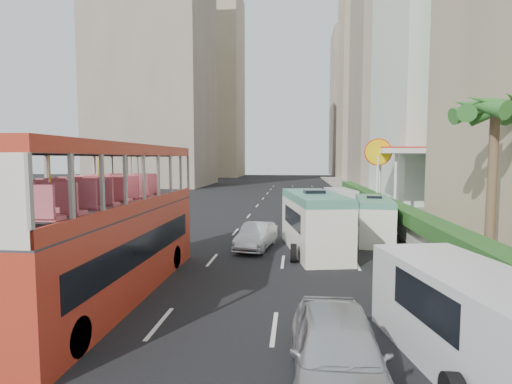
# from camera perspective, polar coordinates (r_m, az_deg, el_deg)

# --- Properties ---
(ground_plane) EXTENTS (200.00, 200.00, 0.00)m
(ground_plane) POSITION_cam_1_polar(r_m,az_deg,el_deg) (13.26, 4.90, -15.46)
(ground_plane) COLOR black
(ground_plane) RESTS_ON ground
(double_decker_bus) EXTENTS (2.50, 11.00, 5.06)m
(double_decker_bus) POSITION_cam_1_polar(r_m,az_deg,el_deg) (14.03, -20.39, -3.93)
(double_decker_bus) COLOR #B9311D
(double_decker_bus) RESTS_ON ground
(car_silver_lane_a) EXTENTS (1.99, 4.11, 1.30)m
(car_silver_lane_a) POSITION_cam_1_polar(r_m,az_deg,el_deg) (20.57, 0.06, -8.09)
(car_silver_lane_a) COLOR #B4B7BB
(car_silver_lane_a) RESTS_ON ground
(van_asset) EXTENTS (2.81, 5.01, 1.32)m
(van_asset) POSITION_cam_1_polar(r_m,az_deg,el_deg) (26.55, 7.15, -5.19)
(van_asset) COLOR silver
(van_asset) RESTS_ON ground
(minibus_near) EXTENTS (3.32, 6.81, 2.89)m
(minibus_near) POSITION_cam_1_polar(r_m,az_deg,el_deg) (19.90, 8.28, -4.33)
(minibus_near) COLOR silver
(minibus_near) RESTS_ON ground
(minibus_far) EXTENTS (2.33, 5.52, 2.38)m
(minibus_far) POSITION_cam_1_polar(r_m,az_deg,el_deg) (23.45, 16.43, -3.73)
(minibus_far) COLOR silver
(minibus_far) RESTS_ON ground
(panel_van_near) EXTENTS (3.23, 5.79, 2.19)m
(panel_van_near) POSITION_cam_1_polar(r_m,az_deg,el_deg) (10.21, 28.28, -15.79)
(panel_van_near) COLOR silver
(panel_van_near) RESTS_ON ground
(panel_van_far) EXTENTS (2.62, 4.99, 1.90)m
(panel_van_far) POSITION_cam_1_polar(r_m,az_deg,el_deg) (36.18, 11.96, -1.08)
(panel_van_far) COLOR silver
(panel_van_far) RESTS_ON ground
(sidewalk) EXTENTS (6.00, 120.00, 0.18)m
(sidewalk) POSITION_cam_1_polar(r_m,az_deg,el_deg) (38.73, 18.91, -2.13)
(sidewalk) COLOR #99968C
(sidewalk) RESTS_ON ground
(kerb_wall) EXTENTS (0.30, 44.00, 1.00)m
(kerb_wall) POSITION_cam_1_polar(r_m,az_deg,el_deg) (27.40, 18.46, -3.65)
(kerb_wall) COLOR silver
(kerb_wall) RESTS_ON sidewalk
(hedge) EXTENTS (1.10, 44.00, 0.70)m
(hedge) POSITION_cam_1_polar(r_m,az_deg,el_deg) (27.30, 18.51, -1.88)
(hedge) COLOR #2D6626
(hedge) RESTS_ON kerb_wall
(palm_tree) EXTENTS (0.36, 0.36, 6.40)m
(palm_tree) POSITION_cam_1_polar(r_m,az_deg,el_deg) (18.17, 30.61, 0.32)
(palm_tree) COLOR brown
(palm_tree) RESTS_ON sidewalk
(shell_station) EXTENTS (6.50, 8.00, 5.50)m
(shell_station) POSITION_cam_1_polar(r_m,az_deg,el_deg) (36.83, 21.25, 1.61)
(shell_station) COLOR silver
(shell_station) RESTS_ON ground
(tower_mid) EXTENTS (16.00, 16.00, 50.00)m
(tower_mid) POSITION_cam_1_polar(r_m,az_deg,el_deg) (75.48, 20.49, 20.19)
(tower_mid) COLOR gray
(tower_mid) RESTS_ON ground
(tower_far_a) EXTENTS (14.00, 14.00, 44.00)m
(tower_far_a) POSITION_cam_1_polar(r_m,az_deg,el_deg) (97.50, 16.15, 14.89)
(tower_far_a) COLOR tan
(tower_far_a) RESTS_ON ground
(tower_far_b) EXTENTS (14.00, 14.00, 40.00)m
(tower_far_b) POSITION_cam_1_polar(r_m,az_deg,el_deg) (118.66, 14.17, 12.11)
(tower_far_b) COLOR gray
(tower_far_b) RESTS_ON ground
(tower_left_a) EXTENTS (18.00, 18.00, 52.00)m
(tower_left_a) POSITION_cam_1_polar(r_m,az_deg,el_deg) (74.77, -14.37, 21.29)
(tower_left_a) COLOR gray
(tower_left_a) RESTS_ON ground
(tower_left_b) EXTENTS (16.00, 16.00, 46.00)m
(tower_left_b) POSITION_cam_1_polar(r_m,az_deg,el_deg) (106.42, -6.58, 14.72)
(tower_left_b) COLOR tan
(tower_left_b) RESTS_ON ground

